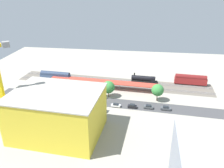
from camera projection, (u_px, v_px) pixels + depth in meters
ground_plane at (106, 99)px, 113.30m from camera, size 176.70×176.70×0.00m
rail_bed at (112, 83)px, 131.82m from camera, size 111.23×22.90×0.01m
street_asphalt at (105, 102)px, 110.44m from camera, size 110.80×17.02×0.01m
track_rails at (112, 82)px, 131.75m from camera, size 110.15×16.50×0.12m
platform_canopy_near at (103, 81)px, 123.55m from camera, size 59.13×9.59×4.06m
locomotive at (144, 79)px, 131.88m from camera, size 14.92×3.79×5.12m
passenger_coach at (191, 79)px, 128.11m from camera, size 17.61×4.35×5.89m
freight_coach_far at (55, 76)px, 131.47m from camera, size 17.88×4.40×6.36m
parked_car_0 at (166, 108)px, 103.29m from camera, size 4.61×2.20×1.83m
parked_car_1 at (148, 107)px, 104.52m from camera, size 4.37×2.19×1.73m
parked_car_2 at (132, 106)px, 105.04m from camera, size 4.21×2.07×1.82m
parked_car_3 at (116, 105)px, 105.95m from camera, size 4.44×2.10×1.61m
construction_building at (58, 114)px, 84.77m from camera, size 33.12×26.05×16.61m
construction_roof_slab at (55, 93)px, 81.32m from camera, size 33.76×26.69×0.40m
box_truck_0 at (52, 103)px, 105.66m from camera, size 9.58×3.50×3.56m
box_truck_1 at (94, 107)px, 102.11m from camera, size 10.05×3.78×3.69m
box_truck_2 at (91, 109)px, 100.98m from camera, size 9.46×3.58×3.61m
street_tree_0 at (100, 90)px, 113.10m from camera, size 4.94×4.94×6.70m
street_tree_1 at (108, 87)px, 113.37m from camera, size 6.22×6.22×8.44m
street_tree_2 at (158, 90)px, 109.42m from camera, size 5.85×5.85×8.61m
traffic_light at (61, 88)px, 115.83m from camera, size 0.50×0.36×6.07m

